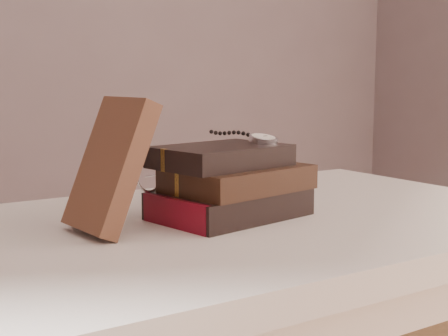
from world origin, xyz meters
TOP-DOWN VIEW (x-y plane):
  - table at (0.00, 0.35)m, footprint 1.00×0.60m
  - book_stack at (0.00, 0.36)m, footprint 0.24×0.18m
  - journal at (-0.18, 0.36)m, footprint 0.11×0.12m
  - pocket_watch at (0.06, 0.36)m, footprint 0.05×0.15m
  - eyeglasses at (-0.09, 0.41)m, footprint 0.11×0.12m

SIDE VIEW (x-z plane):
  - table at x=0.00m, z-range 0.28..1.03m
  - book_stack at x=0.00m, z-range 0.75..0.85m
  - eyeglasses at x=-0.09m, z-range 0.79..0.83m
  - journal at x=-0.18m, z-range 0.75..0.93m
  - pocket_watch at x=0.06m, z-range 0.86..0.87m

